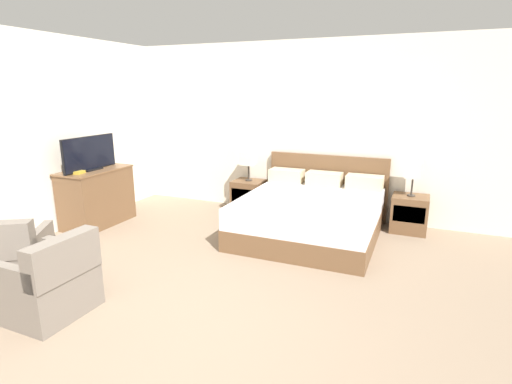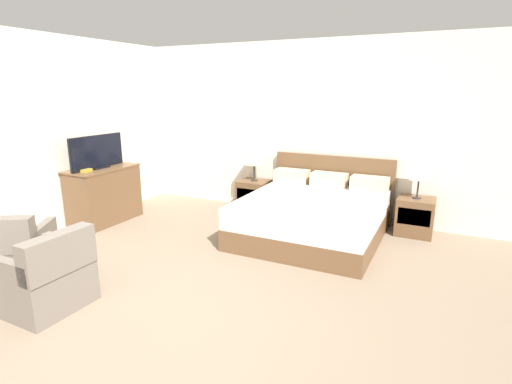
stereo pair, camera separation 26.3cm
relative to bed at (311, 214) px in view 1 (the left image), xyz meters
The scene contains 13 objects.
ground_plane 2.94m from the bed, 98.07° to the right, with size 11.59×11.59×0.00m, color #84705B.
wall_back 1.51m from the bed, 112.30° to the left, with size 7.11×0.06×2.70m, color silver.
wall_left 3.77m from the bed, 159.63° to the right, with size 0.06×5.66×2.70m, color silver.
bed is the anchor object (origin of this frame).
nightstand_left 1.42m from the bed, 151.00° to the left, with size 0.49×0.44×0.52m.
nightstand_right 1.42m from the bed, 29.00° to the left, with size 0.49×0.44×0.52m.
table_lamp_left 1.54m from the bed, 150.95° to the left, with size 0.22×0.22×0.49m.
table_lamp_right 1.54m from the bed, 29.05° to the left, with size 0.22×0.22×0.49m.
dresser 3.16m from the bed, 165.82° to the right, with size 0.56×1.05×0.84m.
tv 3.26m from the bed, 164.83° to the right, with size 0.18×0.95×0.49m.
book_red_cover 3.31m from the bed, 160.24° to the right, with size 0.20×0.15×0.04m, color gold.
armchair_by_window 3.59m from the bed, 132.65° to the right, with size 0.94×0.95×0.76m.
armchair_companion 3.29m from the bed, 119.46° to the right, with size 0.70×0.69×0.76m.
Camera 1 is at (1.76, -2.23, 1.97)m, focal length 28.00 mm.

